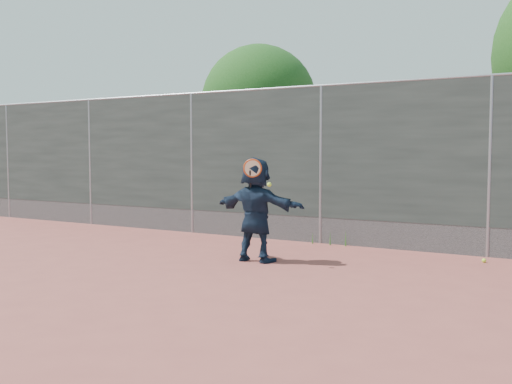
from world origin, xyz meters
The scene contains 7 objects.
ground centered at (0.00, 0.00, 0.00)m, with size 80.00×80.00×0.00m, color #9E4C42.
player centered at (-0.19, 1.31, 0.83)m, with size 1.55×0.49×1.67m, color #142338.
ball_ground centered at (3.02, 2.96, 0.03)m, with size 0.07×0.07×0.07m, color #C5F235.
fence centered at (0.00, 3.50, 1.58)m, with size 20.00×0.06×3.03m.
swing_action centered at (-0.11, 1.10, 1.45)m, with size 0.51×0.20×0.51m.
tree_left centered at (-2.85, 6.55, 2.94)m, with size 3.15×3.00×4.53m.
weed_clump centered at (0.29, 3.38, 0.13)m, with size 0.68×0.07×0.30m.
Camera 1 is at (4.20, -6.59, 1.74)m, focal length 40.00 mm.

